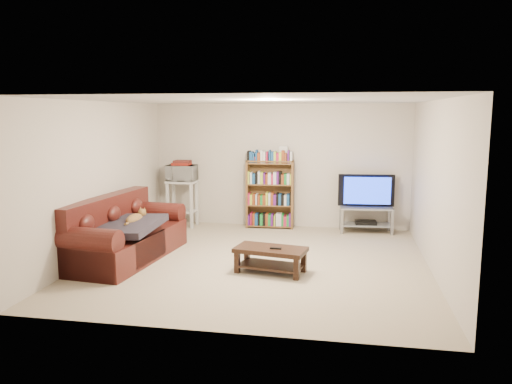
% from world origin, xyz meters
% --- Properties ---
extents(floor, '(5.00, 5.00, 0.00)m').
position_xyz_m(floor, '(0.00, 0.00, 0.00)').
color(floor, '#BDAC8C').
rests_on(floor, ground).
extents(ceiling, '(5.00, 5.00, 0.00)m').
position_xyz_m(ceiling, '(0.00, 0.00, 2.40)').
color(ceiling, white).
rests_on(ceiling, ground).
extents(wall_back, '(5.00, 0.00, 5.00)m').
position_xyz_m(wall_back, '(0.00, 2.50, 1.20)').
color(wall_back, beige).
rests_on(wall_back, ground).
extents(wall_front, '(5.00, 0.00, 5.00)m').
position_xyz_m(wall_front, '(0.00, -2.50, 1.20)').
color(wall_front, beige).
rests_on(wall_front, ground).
extents(wall_left, '(0.00, 5.00, 5.00)m').
position_xyz_m(wall_left, '(-2.50, 0.00, 1.20)').
color(wall_left, beige).
rests_on(wall_left, ground).
extents(wall_right, '(0.00, 5.00, 5.00)m').
position_xyz_m(wall_right, '(2.50, 0.00, 1.20)').
color(wall_right, beige).
rests_on(wall_right, ground).
extents(sofa, '(1.19, 2.33, 0.96)m').
position_xyz_m(sofa, '(-2.08, -0.20, 0.33)').
color(sofa, '#441611').
rests_on(sofa, floor).
extents(blanket, '(0.89, 1.14, 0.19)m').
position_xyz_m(blanket, '(-1.91, -0.37, 0.56)').
color(blanket, '#28242D').
rests_on(blanket, sofa).
extents(cat, '(0.30, 0.63, 0.18)m').
position_xyz_m(cat, '(-1.89, -0.17, 0.62)').
color(cat, brown).
rests_on(cat, sofa).
extents(coffee_table, '(1.05, 0.66, 0.36)m').
position_xyz_m(coffee_table, '(0.27, -0.47, 0.25)').
color(coffee_table, black).
rests_on(coffee_table, floor).
extents(remote, '(0.16, 0.05, 0.02)m').
position_xyz_m(remote, '(0.35, -0.53, 0.37)').
color(remote, black).
rests_on(remote, coffee_table).
extents(tv_stand, '(1.00, 0.51, 0.48)m').
position_xyz_m(tv_stand, '(1.67, 2.22, 0.33)').
color(tv_stand, '#999EA3').
rests_on(tv_stand, floor).
extents(television, '(1.05, 0.21, 0.60)m').
position_xyz_m(television, '(1.67, 2.22, 0.79)').
color(television, black).
rests_on(television, tv_stand).
extents(dvd_player, '(0.41, 0.30, 0.06)m').
position_xyz_m(dvd_player, '(1.67, 2.22, 0.19)').
color(dvd_player, black).
rests_on(dvd_player, tv_stand).
extents(bookshelf, '(0.93, 0.33, 1.32)m').
position_xyz_m(bookshelf, '(-0.17, 2.30, 0.68)').
color(bookshelf, brown).
rests_on(bookshelf, floor).
extents(shelf_clutter, '(0.68, 0.23, 0.28)m').
position_xyz_m(shelf_clutter, '(-0.07, 2.32, 1.43)').
color(shelf_clutter, silver).
rests_on(shelf_clutter, bookshelf).
extents(microwave_stand, '(0.58, 0.43, 0.91)m').
position_xyz_m(microwave_stand, '(-1.89, 2.13, 0.58)').
color(microwave_stand, silver).
rests_on(microwave_stand, floor).
extents(microwave, '(0.57, 0.39, 0.31)m').
position_xyz_m(microwave, '(-1.89, 2.13, 1.06)').
color(microwave, silver).
rests_on(microwave, microwave_stand).
extents(game_boxes, '(0.34, 0.30, 0.05)m').
position_xyz_m(game_boxes, '(-1.89, 2.13, 1.24)').
color(game_boxes, maroon).
rests_on(game_boxes, microwave).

